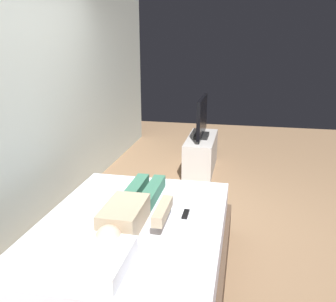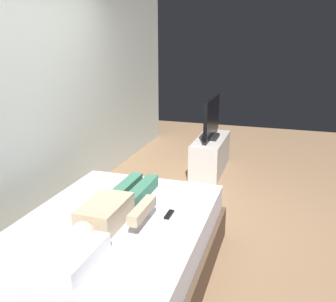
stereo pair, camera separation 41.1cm
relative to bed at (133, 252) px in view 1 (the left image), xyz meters
name	(u,v)px [view 1 (the left image)]	position (x,y,z in m)	size (l,w,h in m)	color
ground_plane	(185,232)	(0.86, -0.29, -0.26)	(10.00, 10.00, 0.00)	#8C6B4C
back_wall	(56,86)	(1.26, 1.23, 1.14)	(6.40, 0.10, 2.80)	silver
bed	(133,252)	(0.00, 0.00, 0.00)	(1.93, 1.48, 0.54)	brown
pillow	(100,261)	(-0.65, 0.00, 0.34)	(0.48, 0.34, 0.12)	white
person	(131,209)	(0.03, 0.01, 0.36)	(1.26, 0.46, 0.18)	tan
remote	(186,214)	(0.18, -0.40, 0.29)	(0.15, 0.04, 0.02)	black
tv_stand	(201,153)	(2.77, -0.22, -0.01)	(1.10, 0.40, 0.50)	#B7B2AD
tv	(202,118)	(2.77, -0.22, 0.52)	(0.88, 0.20, 0.59)	black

